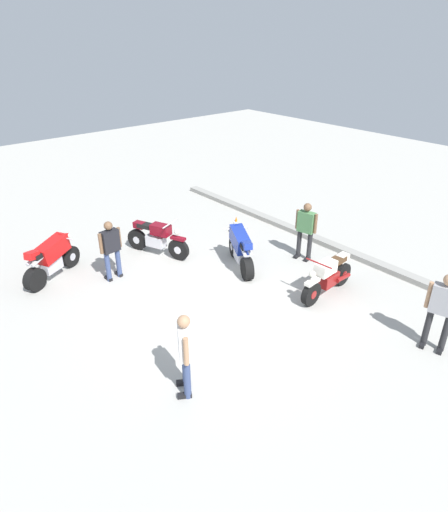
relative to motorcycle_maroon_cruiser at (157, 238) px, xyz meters
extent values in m
plane|color=#ADAAA3|center=(3.11, -0.37, -0.52)|extent=(40.00, 40.00, 0.00)
cube|color=gray|center=(3.11, 4.23, -0.45)|extent=(14.00, 0.30, 0.15)
cylinder|color=black|center=(0.68, 0.27, -0.20)|extent=(0.64, 0.35, 0.64)
cylinder|color=black|center=(-0.66, -0.27, -0.20)|extent=(0.64, 0.35, 0.64)
cylinder|color=silver|center=(0.68, 0.27, -0.20)|extent=(0.26, 0.21, 0.22)
cylinder|color=silver|center=(-0.66, -0.27, -0.20)|extent=(0.26, 0.21, 0.22)
cube|color=silver|center=(-0.03, -0.02, -0.10)|extent=(0.62, 0.47, 0.32)
cube|color=maroon|center=(0.15, 0.06, 0.30)|extent=(0.64, 0.51, 0.30)
cube|color=maroon|center=(0.68, 0.27, 0.15)|extent=(0.47, 0.31, 0.08)
cube|color=black|center=(-0.27, -0.11, 0.32)|extent=(0.65, 0.47, 0.12)
cube|color=maroon|center=(-0.54, -0.23, 0.30)|extent=(0.38, 0.32, 0.18)
cylinder|color=silver|center=(-0.47, -0.01, -0.15)|extent=(0.56, 0.31, 0.16)
cylinder|color=silver|center=(0.46, 0.18, 0.55)|extent=(0.30, 0.66, 0.04)
sphere|color=silver|center=(0.66, 0.26, 0.35)|extent=(0.16, 0.16, 0.16)
cylinder|color=black|center=(4.63, 1.33, -0.22)|extent=(0.20, 0.61, 0.60)
cylinder|color=black|center=(4.53, 2.68, -0.22)|extent=(0.20, 0.61, 0.60)
cylinder|color=maroon|center=(4.63, 1.33, -0.22)|extent=(0.19, 0.22, 0.21)
cylinder|color=maroon|center=(4.53, 2.68, -0.22)|extent=(0.19, 0.22, 0.21)
cube|color=maroon|center=(4.57, 2.06, -0.12)|extent=(0.32, 0.58, 0.32)
cube|color=white|center=(4.59, 1.86, 0.28)|extent=(0.36, 0.58, 0.30)
cube|color=white|center=(4.63, 1.33, 0.11)|extent=(0.19, 0.45, 0.08)
cube|color=#4C331E|center=(4.56, 2.31, 0.30)|extent=(0.30, 0.62, 0.12)
cube|color=white|center=(4.54, 2.61, 0.28)|extent=(0.24, 0.33, 0.18)
cylinder|color=maroon|center=(4.72, 2.47, -0.17)|extent=(0.15, 0.56, 0.16)
cylinder|color=maroon|center=(4.61, 1.53, 0.53)|extent=(0.70, 0.09, 0.04)
sphere|color=silver|center=(4.63, 1.31, 0.33)|extent=(0.16, 0.16, 0.16)
cylinder|color=black|center=(-0.95, -2.23, -0.22)|extent=(0.42, 0.61, 0.60)
cylinder|color=black|center=(-0.33, -3.43, -0.22)|extent=(0.48, 0.64, 0.60)
cylinder|color=silver|center=(-0.95, -2.23, -0.22)|extent=(0.26, 0.27, 0.21)
cylinder|color=silver|center=(-0.33, -3.43, -0.22)|extent=(0.26, 0.27, 0.21)
cube|color=silver|center=(-0.62, -2.88, -0.12)|extent=(0.51, 0.63, 0.32)
cube|color=red|center=(-0.69, -2.74, 0.28)|extent=(0.77, 1.04, 0.57)
cone|color=red|center=(-0.93, -2.28, 0.43)|extent=(0.47, 0.47, 0.39)
cube|color=black|center=(-0.50, -3.10, 0.35)|extent=(0.51, 0.65, 0.12)
cube|color=red|center=(-0.37, -3.36, 0.43)|extent=(0.35, 0.41, 0.23)
cylinder|color=silver|center=(-0.32, -3.28, 0.25)|extent=(0.26, 0.39, 0.17)
cylinder|color=silver|center=(-0.46, -3.36, 0.25)|extent=(0.26, 0.39, 0.17)
cylinder|color=silver|center=(-0.86, -2.41, 0.45)|extent=(0.64, 0.35, 0.04)
sphere|color=silver|center=(-0.97, -2.21, 0.38)|extent=(0.16, 0.16, 0.16)
cylinder|color=black|center=(1.55, 1.63, -0.22)|extent=(0.61, 0.42, 0.60)
cylinder|color=black|center=(2.75, 1.01, -0.22)|extent=(0.64, 0.47, 0.60)
cylinder|color=silver|center=(1.55, 1.63, -0.22)|extent=(0.27, 0.26, 0.21)
cylinder|color=silver|center=(2.75, 1.01, -0.22)|extent=(0.27, 0.26, 0.21)
cube|color=silver|center=(2.19, 1.30, -0.12)|extent=(0.63, 0.50, 0.32)
cube|color=navy|center=(2.06, 1.36, 0.28)|extent=(1.04, 0.77, 0.57)
cone|color=navy|center=(1.60, 1.60, 0.43)|extent=(0.47, 0.46, 0.39)
cube|color=black|center=(2.41, 1.18, 0.35)|extent=(0.65, 0.50, 0.12)
cube|color=navy|center=(2.68, 1.04, 0.43)|extent=(0.41, 0.35, 0.23)
cylinder|color=silver|center=(2.67, 1.14, 0.25)|extent=(0.39, 0.26, 0.17)
cylinder|color=silver|center=(2.60, 1.00, 0.25)|extent=(0.39, 0.26, 0.17)
cylinder|color=silver|center=(1.72, 1.54, 0.45)|extent=(0.35, 0.64, 0.04)
sphere|color=silver|center=(1.52, 1.64, 0.38)|extent=(0.16, 0.16, 0.16)
cylinder|color=#384772|center=(0.43, -1.49, -0.12)|extent=(0.14, 0.14, 0.81)
cube|color=black|center=(0.37, -1.49, -0.48)|extent=(0.27, 0.12, 0.08)
cylinder|color=#384772|center=(0.46, -1.81, -0.12)|extent=(0.14, 0.14, 0.81)
cube|color=black|center=(0.40, -1.81, -0.48)|extent=(0.27, 0.12, 0.08)
cube|color=black|center=(0.45, -1.65, 0.58)|extent=(0.26, 0.48, 0.57)
cylinder|color=brown|center=(0.42, -1.37, 0.59)|extent=(0.10, 0.10, 0.54)
cylinder|color=brown|center=(0.47, -1.92, 0.59)|extent=(0.10, 0.10, 0.54)
sphere|color=brown|center=(0.45, -1.65, 1.01)|extent=(0.22, 0.22, 0.22)
cylinder|color=#384772|center=(4.84, -2.52, -0.11)|extent=(0.18, 0.18, 0.82)
cube|color=black|center=(4.81, -2.57, -0.48)|extent=(0.22, 0.27, 0.08)
cylinder|color=#384772|center=(5.12, -2.68, -0.11)|extent=(0.18, 0.18, 0.82)
cube|color=black|center=(5.09, -2.74, -0.48)|extent=(0.22, 0.27, 0.08)
cube|color=silver|center=(4.98, -2.60, 0.60)|extent=(0.51, 0.43, 0.58)
cylinder|color=tan|center=(4.74, -2.46, 0.61)|extent=(0.12, 0.12, 0.55)
cylinder|color=tan|center=(5.22, -2.74, 0.61)|extent=(0.12, 0.12, 0.55)
sphere|color=tan|center=(4.98, -2.60, 1.03)|extent=(0.22, 0.22, 0.22)
cylinder|color=#262628|center=(7.15, 1.97, -0.09)|extent=(0.16, 0.16, 0.87)
cube|color=black|center=(7.17, 1.91, -0.48)|extent=(0.17, 0.28, 0.08)
cylinder|color=#262628|center=(7.48, 2.06, -0.09)|extent=(0.16, 0.16, 0.87)
cube|color=black|center=(7.50, 2.00, -0.48)|extent=(0.17, 0.28, 0.08)
cube|color=#99999E|center=(7.31, 2.01, 0.65)|extent=(0.53, 0.35, 0.61)
cylinder|color=tan|center=(7.04, 1.94, 0.67)|extent=(0.11, 0.11, 0.58)
cylinder|color=#262628|center=(2.78, 3.02, -0.10)|extent=(0.16, 0.16, 0.83)
cube|color=black|center=(2.80, 2.96, -0.48)|extent=(0.15, 0.28, 0.08)
cylinder|color=#262628|center=(3.10, 3.09, -0.10)|extent=(0.16, 0.16, 0.83)
cube|color=black|center=(3.12, 3.03, -0.48)|extent=(0.15, 0.28, 0.08)
cube|color=#4C7F4C|center=(2.94, 3.06, 0.61)|extent=(0.51, 0.32, 0.59)
cylinder|color=brown|center=(2.67, 2.99, 0.62)|extent=(0.11, 0.11, 0.56)
cylinder|color=brown|center=(3.22, 3.12, 0.62)|extent=(0.11, 0.11, 0.56)
sphere|color=brown|center=(2.94, 3.06, 1.05)|extent=(0.23, 0.23, 0.23)
cube|color=black|center=(0.31, 2.82, -0.51)|extent=(0.36, 0.36, 0.03)
cone|color=orange|center=(0.31, 2.82, -0.24)|extent=(0.28, 0.28, 0.50)
cylinder|color=white|center=(0.31, 2.82, -0.20)|extent=(0.19, 0.19, 0.08)
camera|label=1|loc=(10.01, -6.01, 5.43)|focal=30.85mm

